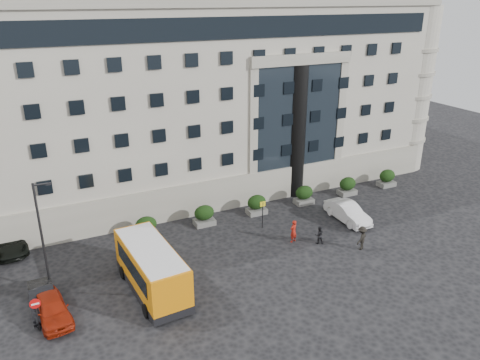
{
  "coord_description": "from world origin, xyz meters",
  "views": [
    {
      "loc": [
        -12.11,
        -26.92,
        18.86
      ],
      "look_at": [
        3.2,
        4.72,
        5.0
      ],
      "focal_mm": 35.0,
      "sensor_mm": 36.0,
      "label": 1
    }
  ],
  "objects_px": {
    "pedestrian_c": "(362,238)",
    "parked_car_d": "(8,241)",
    "hedge_b": "(204,215)",
    "pedestrian_a": "(293,231)",
    "hedge_d": "(304,195)",
    "minibus": "(151,268)",
    "parked_car_b": "(43,299)",
    "hedge_c": "(257,204)",
    "bus_stop_sign": "(263,210)",
    "no_entry_sign": "(36,308)",
    "pedestrian_b": "(319,235)",
    "hedge_a": "(146,227)",
    "parked_car_a": "(52,308)",
    "hedge_f": "(387,178)",
    "street_lamp": "(43,235)",
    "hedge_e": "(347,186)",
    "white_taxi": "(348,212)"
  },
  "relations": [
    {
      "from": "pedestrian_c",
      "to": "parked_car_d",
      "type": "bearing_deg",
      "value": -51.25
    },
    {
      "from": "hedge_e",
      "to": "street_lamp",
      "type": "relative_size",
      "value": 0.23
    },
    {
      "from": "hedge_d",
      "to": "pedestrian_c",
      "type": "xyz_separation_m",
      "value": [
        -0.73,
        -9.42,
        0.06
      ]
    },
    {
      "from": "hedge_d",
      "to": "parked_car_a",
      "type": "distance_m",
      "value": 25.05
    },
    {
      "from": "hedge_d",
      "to": "minibus",
      "type": "distance_m",
      "value": 18.93
    },
    {
      "from": "hedge_d",
      "to": "no_entry_sign",
      "type": "xyz_separation_m",
      "value": [
        -24.6,
        -8.84,
        0.72
      ]
    },
    {
      "from": "parked_car_a",
      "to": "pedestrian_a",
      "type": "relative_size",
      "value": 2.35
    },
    {
      "from": "hedge_c",
      "to": "parked_car_b",
      "type": "distance_m",
      "value": 20.11
    },
    {
      "from": "hedge_f",
      "to": "bus_stop_sign",
      "type": "xyz_separation_m",
      "value": [
        -16.5,
        -2.8,
        0.8
      ]
    },
    {
      "from": "pedestrian_a",
      "to": "pedestrian_c",
      "type": "distance_m",
      "value": 5.43
    },
    {
      "from": "hedge_f",
      "to": "pedestrian_c",
      "type": "relative_size",
      "value": 0.93
    },
    {
      "from": "bus_stop_sign",
      "to": "pedestrian_c",
      "type": "xyz_separation_m",
      "value": [
        5.37,
        -6.62,
        -0.74
      ]
    },
    {
      "from": "minibus",
      "to": "hedge_a",
      "type": "bearing_deg",
      "value": 73.86
    },
    {
      "from": "hedge_a",
      "to": "hedge_b",
      "type": "distance_m",
      "value": 5.2
    },
    {
      "from": "hedge_c",
      "to": "pedestrian_c",
      "type": "xyz_separation_m",
      "value": [
        4.47,
        -9.42,
        0.06
      ]
    },
    {
      "from": "minibus",
      "to": "pedestrian_c",
      "type": "xyz_separation_m",
      "value": [
        16.53,
        -1.73,
        -0.83
      ]
    },
    {
      "from": "pedestrian_b",
      "to": "no_entry_sign",
      "type": "bearing_deg",
      "value": 25.13
    },
    {
      "from": "white_taxi",
      "to": "pedestrian_c",
      "type": "relative_size",
      "value": 2.55
    },
    {
      "from": "parked_car_d",
      "to": "pedestrian_b",
      "type": "relative_size",
      "value": 3.58
    },
    {
      "from": "parked_car_d",
      "to": "bus_stop_sign",
      "type": "bearing_deg",
      "value": -20.5
    },
    {
      "from": "bus_stop_sign",
      "to": "minibus",
      "type": "distance_m",
      "value": 12.19
    },
    {
      "from": "hedge_c",
      "to": "parked_car_d",
      "type": "height_order",
      "value": "hedge_c"
    },
    {
      "from": "hedge_e",
      "to": "bus_stop_sign",
      "type": "height_order",
      "value": "bus_stop_sign"
    },
    {
      "from": "hedge_c",
      "to": "street_lamp",
      "type": "distance_m",
      "value": 19.27
    },
    {
      "from": "hedge_a",
      "to": "bus_stop_sign",
      "type": "bearing_deg",
      "value": -16.42
    },
    {
      "from": "hedge_e",
      "to": "parked_car_b",
      "type": "bearing_deg",
      "value": -167.4
    },
    {
      "from": "hedge_a",
      "to": "hedge_c",
      "type": "distance_m",
      "value": 10.4
    },
    {
      "from": "hedge_e",
      "to": "hedge_f",
      "type": "relative_size",
      "value": 1.0
    },
    {
      "from": "hedge_d",
      "to": "parked_car_b",
      "type": "bearing_deg",
      "value": -164.81
    },
    {
      "from": "hedge_c",
      "to": "pedestrian_a",
      "type": "distance_m",
      "value": 6.04
    },
    {
      "from": "hedge_b",
      "to": "parked_car_b",
      "type": "relative_size",
      "value": 0.42
    },
    {
      "from": "hedge_d",
      "to": "bus_stop_sign",
      "type": "distance_m",
      "value": 6.76
    },
    {
      "from": "hedge_d",
      "to": "pedestrian_a",
      "type": "distance_m",
      "value": 7.83
    },
    {
      "from": "bus_stop_sign",
      "to": "pedestrian_b",
      "type": "height_order",
      "value": "bus_stop_sign"
    },
    {
      "from": "hedge_a",
      "to": "bus_stop_sign",
      "type": "height_order",
      "value": "bus_stop_sign"
    },
    {
      "from": "hedge_e",
      "to": "hedge_b",
      "type": "bearing_deg",
      "value": 180.0
    },
    {
      "from": "hedge_d",
      "to": "pedestrian_b",
      "type": "xyz_separation_m",
      "value": [
        -3.24,
        -7.18,
        -0.17
      ]
    },
    {
      "from": "parked_car_b",
      "to": "pedestrian_c",
      "type": "distance_m",
      "value": 23.64
    },
    {
      "from": "hedge_c",
      "to": "parked_car_b",
      "type": "relative_size",
      "value": 0.42
    },
    {
      "from": "hedge_b",
      "to": "pedestrian_a",
      "type": "distance_m",
      "value": 8.11
    },
    {
      "from": "minibus",
      "to": "pedestrian_b",
      "type": "xyz_separation_m",
      "value": [
        14.03,
        0.51,
        -1.05
      ]
    },
    {
      "from": "hedge_d",
      "to": "minibus",
      "type": "height_order",
      "value": "minibus"
    },
    {
      "from": "bus_stop_sign",
      "to": "pedestrian_a",
      "type": "relative_size",
      "value": 1.31
    },
    {
      "from": "no_entry_sign",
      "to": "parked_car_a",
      "type": "bearing_deg",
      "value": 47.25
    },
    {
      "from": "hedge_a",
      "to": "parked_car_d",
      "type": "distance_m",
      "value": 10.78
    },
    {
      "from": "hedge_a",
      "to": "parked_car_a",
      "type": "distance_m",
      "value": 11.39
    },
    {
      "from": "hedge_b",
      "to": "white_taxi",
      "type": "relative_size",
      "value": 0.37
    },
    {
      "from": "hedge_b",
      "to": "no_entry_sign",
      "type": "distance_m",
      "value": 16.74
    },
    {
      "from": "minibus",
      "to": "pedestrian_c",
      "type": "height_order",
      "value": "minibus"
    },
    {
      "from": "hedge_a",
      "to": "street_lamp",
      "type": "relative_size",
      "value": 0.23
    }
  ]
}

